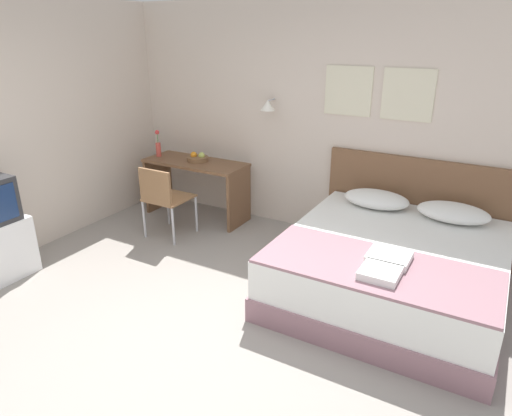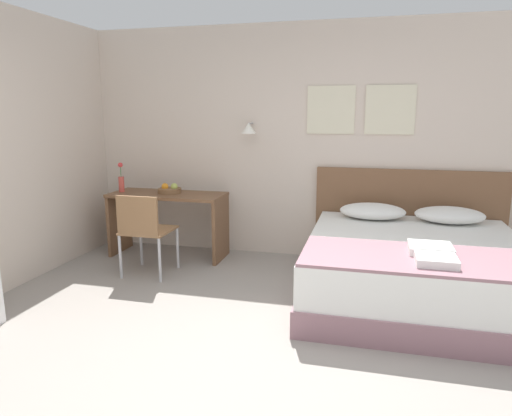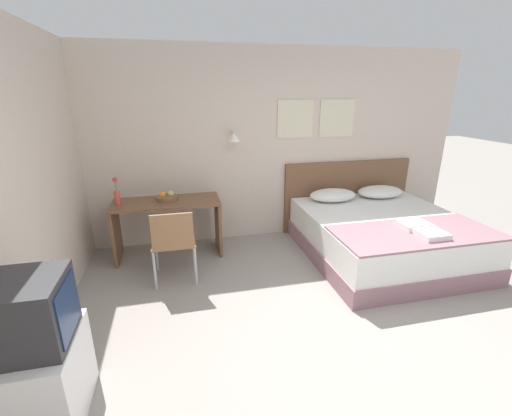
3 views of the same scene
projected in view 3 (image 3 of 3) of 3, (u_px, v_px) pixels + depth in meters
The scene contains 15 objects.
ground_plane at pixel (353, 356), 2.83m from camera, with size 24.00×24.00×0.00m, color gray.
wall_back at pixel (270, 146), 4.85m from camera, with size 5.78×0.31×2.65m.
bed at pixel (383, 236), 4.44m from camera, with size 1.90×2.03×0.57m.
headboard at pixel (346, 195), 5.32m from camera, with size 2.02×0.06×1.07m.
pillow_left at pixel (333, 195), 4.93m from camera, with size 0.68×0.44×0.17m.
pillow_right at pixel (380, 192), 5.09m from camera, with size 0.68×0.44×0.17m.
throw_blanket at pixel (416, 233), 3.80m from camera, with size 1.84×0.81×0.02m.
folded_towel_near_foot at pixel (413, 224), 3.94m from camera, with size 0.33×0.30×0.06m.
folded_towel_mid_bed at pixel (431, 234), 3.67m from camera, with size 0.29×0.29×0.06m.
desk at pixel (168, 217), 4.41m from camera, with size 1.34×0.55×0.75m.
desk_chair at pixel (173, 239), 3.76m from camera, with size 0.48×0.48×0.87m.
fruit_bowl at pixel (167, 197), 4.36m from camera, with size 0.27×0.27×0.11m.
flower_vase at pixel (117, 195), 4.14m from camera, with size 0.07×0.07×0.35m.
tv_stand at pixel (45, 380), 2.22m from camera, with size 0.46×0.63×0.60m.
television at pixel (28, 313), 2.05m from camera, with size 0.45×0.47×0.44m.
Camera 3 is at (-1.30, -2.03, 2.08)m, focal length 24.00 mm.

